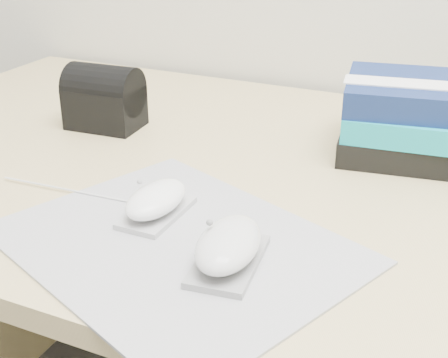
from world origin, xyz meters
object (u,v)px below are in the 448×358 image
at_px(desk, 327,295).
at_px(mouse_rear, 156,201).
at_px(pouch, 104,98).
at_px(mouse_front, 228,247).
at_px(book_stack, 423,119).

distance_m(desk, mouse_rear, 0.39).
height_order(desk, mouse_rear, mouse_rear).
bearing_deg(desk, pouch, -178.58).
xyz_separation_m(mouse_front, book_stack, (0.14, 0.40, 0.03)).
distance_m(mouse_front, pouch, 0.48).
height_order(mouse_rear, mouse_front, mouse_front).
relative_size(desk, mouse_rear, 15.05).
distance_m(mouse_rear, pouch, 0.34).
xyz_separation_m(desk, pouch, (-0.40, -0.01, 0.29)).
bearing_deg(book_stack, desk, -139.26).
xyz_separation_m(mouse_rear, pouch, (-0.24, 0.24, 0.03)).
bearing_deg(book_stack, pouch, -168.96).
bearing_deg(mouse_rear, book_stack, 52.49).
distance_m(mouse_rear, mouse_front, 0.14).
height_order(book_stack, pouch, book_stack).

